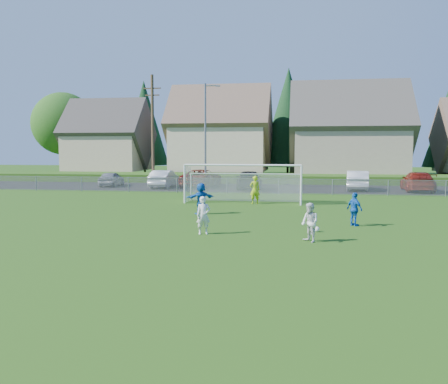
% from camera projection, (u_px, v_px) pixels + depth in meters
% --- Properties ---
extents(ground, '(160.00, 160.00, 0.00)m').
position_uv_depth(ground, '(184.00, 260.00, 14.78)').
color(ground, '#193D0C').
rests_on(ground, ground).
extents(asphalt_lot, '(60.00, 60.00, 0.00)m').
position_uv_depth(asphalt_lot, '(259.00, 188.00, 41.82)').
color(asphalt_lot, black).
rests_on(asphalt_lot, ground).
extents(grass_embankment, '(70.00, 6.00, 0.80)m').
position_uv_depth(grass_embankment, '(265.00, 178.00, 49.16)').
color(grass_embankment, '#1E420F').
rests_on(grass_embankment, ground).
extents(soccer_ball, '(0.22, 0.22, 0.22)m').
position_uv_depth(soccer_ball, '(317.00, 229.00, 19.71)').
color(soccer_ball, white).
rests_on(soccer_ball, ground).
extents(player_white_a, '(0.65, 0.54, 1.53)m').
position_uv_depth(player_white_a, '(203.00, 215.00, 19.14)').
color(player_white_a, silver).
rests_on(player_white_a, ground).
extents(player_white_b, '(0.86, 0.90, 1.46)m').
position_uv_depth(player_white_b, '(310.00, 223.00, 17.51)').
color(player_white_b, silver).
rests_on(player_white_b, ground).
extents(player_blue_a, '(0.84, 0.93, 1.51)m').
position_uv_depth(player_blue_a, '(355.00, 209.00, 21.17)').
color(player_blue_a, blue).
rests_on(player_blue_a, ground).
extents(player_blue_b, '(1.56, 1.24, 1.66)m').
position_uv_depth(player_blue_b, '(201.00, 198.00, 25.06)').
color(player_blue_b, blue).
rests_on(player_blue_b, ground).
extents(goalkeeper, '(0.75, 0.62, 1.77)m').
position_uv_depth(goalkeeper, '(255.00, 190.00, 29.69)').
color(goalkeeper, '#A2C317').
rests_on(goalkeeper, ground).
extents(car_a, '(1.98, 4.11, 1.35)m').
position_uv_depth(car_a, '(111.00, 179.00, 43.78)').
color(car_a, gray).
rests_on(car_a, ground).
extents(car_b, '(1.67, 4.71, 1.55)m').
position_uv_depth(car_b, '(164.00, 179.00, 42.25)').
color(car_b, silver).
rests_on(car_b, ground).
extents(car_c, '(3.23, 5.96, 1.59)m').
position_uv_depth(car_c, '(201.00, 178.00, 42.79)').
color(car_c, '#66130B').
rests_on(car_c, ground).
extents(car_d, '(2.75, 5.51, 1.54)m').
position_uv_depth(car_d, '(249.00, 180.00, 40.66)').
color(car_d, black).
rests_on(car_d, ground).
extents(car_f, '(2.26, 5.08, 1.62)m').
position_uv_depth(car_f, '(358.00, 180.00, 39.70)').
color(car_f, silver).
rests_on(car_f, ground).
extents(car_g, '(2.62, 5.60, 1.58)m').
position_uv_depth(car_g, '(418.00, 182.00, 38.49)').
color(car_g, maroon).
rests_on(car_g, ground).
extents(soccer_goal, '(7.42, 1.90, 2.50)m').
position_uv_depth(soccer_goal, '(244.00, 177.00, 30.42)').
color(soccer_goal, white).
rests_on(soccer_goal, ground).
extents(chainlink_fence, '(52.06, 0.06, 1.20)m').
position_uv_depth(chainlink_fence, '(253.00, 186.00, 36.36)').
color(chainlink_fence, gray).
rests_on(chainlink_fence, ground).
extents(streetlight, '(1.38, 0.18, 9.00)m').
position_uv_depth(streetlight, '(206.00, 133.00, 40.61)').
color(streetlight, slate).
rests_on(streetlight, ground).
extents(utility_pole, '(1.60, 0.26, 10.00)m').
position_uv_depth(utility_pole, '(153.00, 130.00, 42.36)').
color(utility_pole, '#473321').
rests_on(utility_pole, ground).
extents(houses_row, '(53.90, 11.45, 13.27)m').
position_uv_depth(houses_row, '(287.00, 116.00, 55.56)').
color(houses_row, tan).
rests_on(houses_row, ground).
extents(tree_row, '(65.98, 12.36, 13.80)m').
position_uv_depth(tree_row, '(281.00, 122.00, 61.91)').
color(tree_row, '#382616').
rests_on(tree_row, ground).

